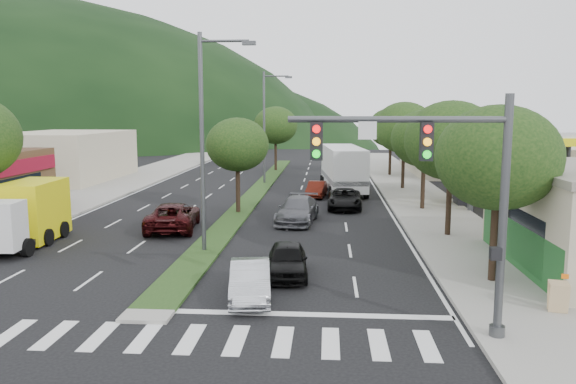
# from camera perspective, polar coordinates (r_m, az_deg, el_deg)

# --- Properties ---
(ground) EXTENTS (160.00, 160.00, 0.00)m
(ground) POSITION_cam_1_polar(r_m,az_deg,el_deg) (19.26, -13.75, -11.83)
(ground) COLOR black
(ground) RESTS_ON ground
(sidewalk_right) EXTENTS (5.00, 90.00, 0.15)m
(sidewalk_right) POSITION_cam_1_polar(r_m,az_deg,el_deg) (43.23, 13.05, -0.59)
(sidewalk_right) COLOR gray
(sidewalk_right) RESTS_ON ground
(sidewalk_left) EXTENTS (6.00, 90.00, 0.15)m
(sidewalk_left) POSITION_cam_1_polar(r_m,az_deg,el_deg) (46.62, -19.65, -0.23)
(sidewalk_left) COLOR gray
(sidewalk_left) RESTS_ON ground
(median) EXTENTS (1.60, 56.00, 0.12)m
(median) POSITION_cam_1_polar(r_m,az_deg,el_deg) (46.02, -3.11, 0.11)
(median) COLOR #1A3714
(median) RESTS_ON ground
(crosswalk) EXTENTS (19.00, 2.20, 0.01)m
(crosswalk) POSITION_cam_1_polar(r_m,az_deg,el_deg) (17.50, -15.80, -13.98)
(crosswalk) COLOR silver
(crosswalk) RESTS_ON ground
(traffic_signal) EXTENTS (6.12, 0.40, 7.00)m
(traffic_signal) POSITION_cam_1_polar(r_m,az_deg,el_deg) (16.12, 15.90, 1.21)
(traffic_signal) COLOR #47494C
(traffic_signal) RESTS_ON ground
(gas_canopy) EXTENTS (12.20, 8.20, 5.25)m
(gas_canopy) POSITION_cam_1_polar(r_m,az_deg,el_deg) (41.43, 22.85, 4.97)
(gas_canopy) COLOR silver
(gas_canopy) RESTS_ON ground
(bldg_left_far) EXTENTS (9.00, 14.00, 4.60)m
(bldg_left_far) POSITION_cam_1_polar(r_m,az_deg,el_deg) (57.01, -21.67, 3.37)
(bldg_left_far) COLOR #BCB296
(bldg_left_far) RESTS_ON ground
(bldg_right_far) EXTENTS (10.00, 16.00, 5.20)m
(bldg_right_far) POSITION_cam_1_polar(r_m,az_deg,el_deg) (62.86, 16.78, 4.27)
(bldg_right_far) COLOR #BCB296
(bldg_right_far) RESTS_ON ground
(tree_r_a) EXTENTS (4.60, 4.60, 6.63)m
(tree_r_a) POSITION_cam_1_polar(r_m,az_deg,el_deg) (22.18, 20.55, 3.28)
(tree_r_a) COLOR black
(tree_r_a) RESTS_ON sidewalk_right
(tree_r_b) EXTENTS (4.80, 4.80, 6.94)m
(tree_r_b) POSITION_cam_1_polar(r_m,az_deg,el_deg) (29.91, 16.26, 5.03)
(tree_r_b) COLOR black
(tree_r_b) RESTS_ON sidewalk_right
(tree_r_c) EXTENTS (4.40, 4.40, 6.48)m
(tree_r_c) POSITION_cam_1_polar(r_m,az_deg,el_deg) (37.77, 13.70, 5.27)
(tree_r_c) COLOR black
(tree_r_c) RESTS_ON sidewalk_right
(tree_r_d) EXTENTS (5.00, 5.00, 7.17)m
(tree_r_d) POSITION_cam_1_polar(r_m,az_deg,el_deg) (47.64, 11.72, 6.42)
(tree_r_d) COLOR black
(tree_r_d) RESTS_ON sidewalk_right
(tree_r_e) EXTENTS (4.60, 4.60, 6.71)m
(tree_r_e) POSITION_cam_1_polar(r_m,az_deg,el_deg) (57.57, 10.40, 6.44)
(tree_r_e) COLOR black
(tree_r_e) RESTS_ON sidewalk_right
(tree_med_near) EXTENTS (4.00, 4.00, 6.02)m
(tree_med_near) POSITION_cam_1_polar(r_m,az_deg,el_deg) (35.73, -5.16, 4.81)
(tree_med_near) COLOR black
(tree_med_near) RESTS_ON median
(tree_med_far) EXTENTS (4.80, 4.80, 6.94)m
(tree_med_far) POSITION_cam_1_polar(r_m,az_deg,el_deg) (61.49, -1.27, 6.78)
(tree_med_far) COLOR black
(tree_med_far) RESTS_ON median
(streetlight_near) EXTENTS (2.60, 0.25, 10.00)m
(streetlight_near) POSITION_cam_1_polar(r_m,az_deg,el_deg) (25.82, -8.31, 6.03)
(streetlight_near) COLOR #47494C
(streetlight_near) RESTS_ON ground
(streetlight_mid) EXTENTS (2.60, 0.25, 10.00)m
(streetlight_mid) POSITION_cam_1_polar(r_m,az_deg,el_deg) (50.51, -2.21, 7.13)
(streetlight_mid) COLOR #47494C
(streetlight_mid) RESTS_ON ground
(sedan_silver) EXTENTS (1.87, 4.08, 1.30)m
(sedan_silver) POSITION_cam_1_polar(r_m,az_deg,el_deg) (19.92, -3.87, -8.96)
(sedan_silver) COLOR silver
(sedan_silver) RESTS_ON ground
(suv_maroon) EXTENTS (3.17, 5.76, 1.53)m
(suv_maroon) POSITION_cam_1_polar(r_m,az_deg,el_deg) (31.76, -11.58, -2.41)
(suv_maroon) COLOR black
(suv_maroon) RESTS_ON ground
(car_queue_a) EXTENTS (1.84, 4.00, 1.33)m
(car_queue_a) POSITION_cam_1_polar(r_m,az_deg,el_deg) (22.49, -0.08, -6.89)
(car_queue_a) COLOR black
(car_queue_a) RESTS_ON ground
(car_queue_b) EXTENTS (2.65, 5.33, 1.49)m
(car_queue_b) POSITION_cam_1_polar(r_m,az_deg,el_deg) (33.15, 0.97, -1.84)
(car_queue_b) COLOR #535358
(car_queue_b) RESTS_ON ground
(car_queue_c) EXTENTS (1.67, 3.76, 1.20)m
(car_queue_c) POSITION_cam_1_polar(r_m,az_deg,el_deg) (43.01, 2.93, 0.27)
(car_queue_c) COLOR #4F160D
(car_queue_c) RESTS_ON ground
(car_queue_d) EXTENTS (2.33, 4.87, 1.34)m
(car_queue_d) POSITION_cam_1_polar(r_m,az_deg,el_deg) (38.06, 5.77, -0.69)
(car_queue_d) COLOR black
(car_queue_d) RESTS_ON ground
(box_truck) EXTENTS (2.70, 6.31, 3.05)m
(box_truck) POSITION_cam_1_polar(r_m,az_deg,el_deg) (30.39, -24.99, -2.19)
(box_truck) COLOR silver
(box_truck) RESTS_ON ground
(motorhome) EXTENTS (3.84, 9.79, 3.67)m
(motorhome) POSITION_cam_1_polar(r_m,az_deg,el_deg) (45.73, 5.62, 2.43)
(motorhome) COLOR silver
(motorhome) RESTS_ON ground
(a_frame_sign) EXTENTS (0.72, 0.79, 1.32)m
(a_frame_sign) POSITION_cam_1_polar(r_m,az_deg,el_deg) (20.15, 25.78, -9.33)
(a_frame_sign) COLOR tan
(a_frame_sign) RESTS_ON sidewalk_right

